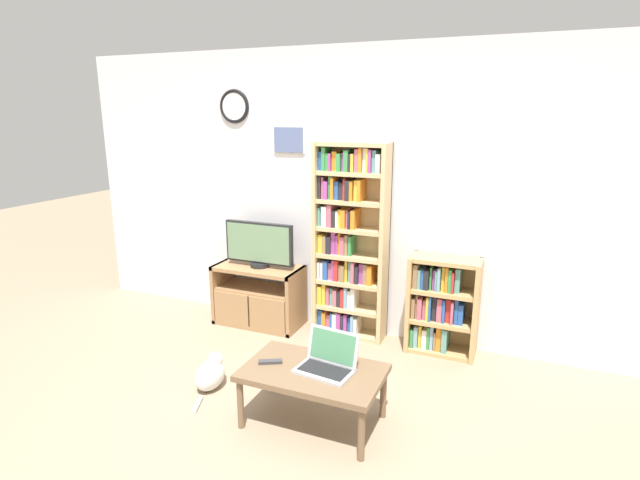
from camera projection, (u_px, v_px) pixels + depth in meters
name	position (u px, v px, depth m)	size (l,w,h in m)	color
ground_plane	(270.00, 432.00, 3.27)	(18.00, 18.00, 0.00)	gray
wall_back	(359.00, 195.00, 4.52)	(5.90, 0.09, 2.60)	silver
tv_stand	(258.00, 295.00, 4.87)	(0.85, 0.42, 0.59)	#9E754C
television	(259.00, 245.00, 4.74)	(0.70, 0.18, 0.44)	black
bookshelf_tall	(348.00, 242.00, 4.50)	(0.66, 0.24, 1.78)	tan
bookshelf_short	(440.00, 305.00, 4.28)	(0.58, 0.29, 0.85)	tan
coffee_table	(313.00, 376.00, 3.29)	(0.92, 0.56, 0.39)	brown
laptop	(328.00, 361.00, 3.27)	(0.40, 0.32, 0.25)	#B7BABC
remote_near_laptop	(270.00, 362.00, 3.36)	(0.16, 0.11, 0.02)	#38383A
cat	(211.00, 374.00, 3.76)	(0.20, 0.46, 0.27)	white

